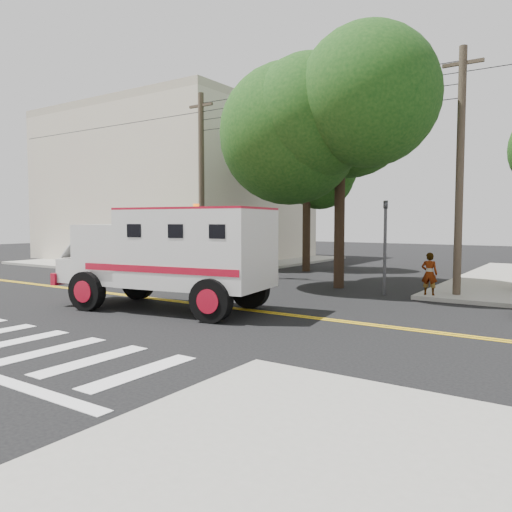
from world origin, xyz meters
The scene contains 12 objects.
ground centered at (0.00, 0.00, 0.00)m, with size 100.00×100.00×0.00m, color black.
sidewalk_nw centered at (-13.50, 13.50, 0.07)m, with size 17.00×17.00×0.15m, color gray.
building_left centered at (-15.50, 15.00, 5.15)m, with size 16.00×14.00×10.00m, color beige.
utility_pole_left centered at (-5.60, 6.00, 4.50)m, with size 0.28×0.28×9.00m, color #382D23.
utility_pole_right centered at (6.30, 6.20, 4.50)m, with size 0.28×0.28×9.00m, color #382D23.
tree_main centered at (1.94, 6.21, 7.20)m, with size 6.08×5.70×9.85m.
tree_left centered at (-2.68, 11.79, 5.73)m, with size 4.48×4.20×7.70m.
traffic_signal centered at (3.80, 5.60, 2.23)m, with size 0.15×0.18×3.60m.
accessibility_sign centered at (-6.20, 6.17, 1.37)m, with size 0.45×0.10×2.02m.
palm_planter centered at (-7.44, 6.62, 1.65)m, with size 3.52×2.63×2.36m.
armored_truck centered at (-0.73, -1.27, 1.84)m, with size 7.40×3.75×3.23m.
pedestrian_a centered at (5.50, 5.50, 0.92)m, with size 0.56×0.37×1.55m, color gray.
Camera 1 is at (10.28, -12.87, 2.82)m, focal length 35.00 mm.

